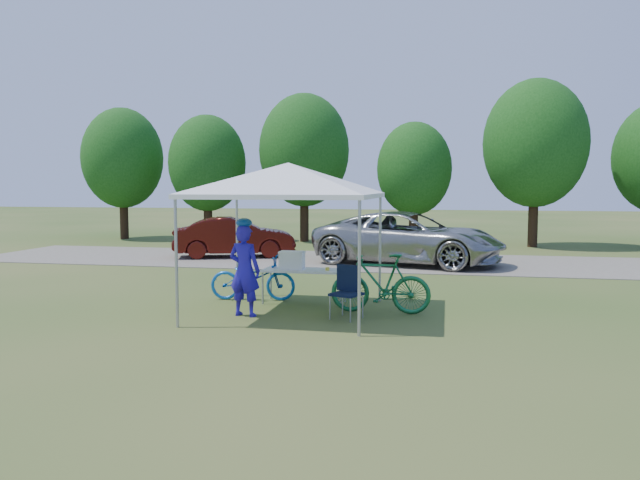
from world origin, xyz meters
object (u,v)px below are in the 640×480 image
object	(u,v)px
folding_chair	(347,287)
sedan	(235,237)
cyclist	(245,271)
minivan	(409,238)
folding_table	(304,272)
bike_green	(380,283)
cooler	(292,260)
bike_blue	(253,278)

from	to	relation	value
folding_chair	sedan	distance (m)	9.81
folding_chair	cyclist	bearing A→B (deg)	-150.51
minivan	sedan	distance (m)	5.69
folding_table	sedan	distance (m)	8.25
folding_table	folding_chair	world-z (taller)	folding_chair
cyclist	minivan	bearing A→B (deg)	-95.92
bike_green	sedan	bearing A→B (deg)	-144.23
folding_table	cooler	xyz separation A→B (m)	(-0.25, 0.00, 0.22)
sedan	folding_table	bearing A→B (deg)	-170.42
minivan	bike_green	bearing A→B (deg)	-167.00
folding_table	sedan	world-z (taller)	sedan
minivan	folding_table	bearing A→B (deg)	179.35
cyclist	bike_green	bearing A→B (deg)	-151.56
folding_chair	sedan	xyz separation A→B (m)	(-5.03, 8.42, 0.11)
folding_chair	cyclist	size ratio (longest dim) A/B	0.56
folding_chair	bike_green	bearing A→B (deg)	66.48
cyclist	folding_table	bearing A→B (deg)	-107.33
cooler	bike_blue	distance (m)	0.94
bike_green	bike_blue	bearing A→B (deg)	-105.74
cyclist	cooler	bearing A→B (deg)	-98.89
folding_table	cyclist	xyz separation A→B (m)	(-0.76, -1.41, 0.19)
cooler	bike_blue	world-z (taller)	cooler
folding_chair	cyclist	world-z (taller)	cyclist
folding_chair	cooler	bearing A→B (deg)	160.05
folding_chair	folding_table	bearing A→B (deg)	153.93
folding_table	minivan	world-z (taller)	minivan
cyclist	bike_green	world-z (taller)	cyclist
folding_chair	sedan	size ratio (longest dim) A/B	0.24
folding_chair	sedan	bearing A→B (deg)	143.35
folding_table	bike_green	world-z (taller)	bike_green
sedan	minivan	bearing A→B (deg)	-116.58
folding_table	cyclist	bearing A→B (deg)	-118.41
cooler	bike_green	size ratio (longest dim) A/B	0.27
cyclist	minivan	xyz separation A→B (m)	(2.42, 7.92, -0.03)
bike_blue	bike_green	xyz separation A→B (m)	(2.68, -0.79, 0.09)
bike_blue	sedan	world-z (taller)	sedan
cooler	cyclist	xyz separation A→B (m)	(-0.51, -1.41, -0.03)
folding_table	bike_blue	world-z (taller)	bike_blue
folding_table	folding_chair	xyz separation A→B (m)	(1.05, -1.19, -0.08)
bike_blue	sedan	bearing A→B (deg)	15.75
folding_table	minivan	bearing A→B (deg)	75.70
cooler	cyclist	distance (m)	1.50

